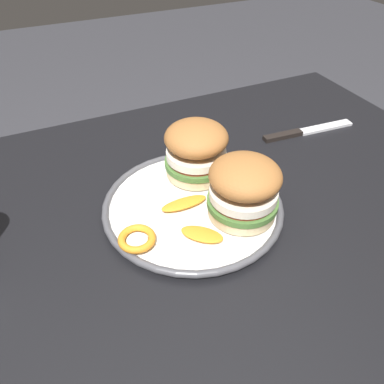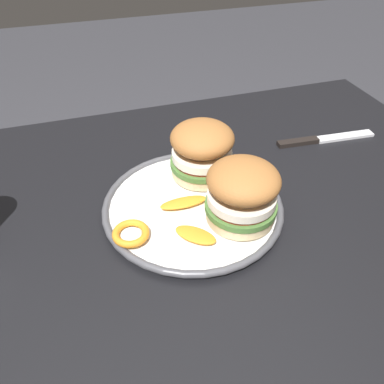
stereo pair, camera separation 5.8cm
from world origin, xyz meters
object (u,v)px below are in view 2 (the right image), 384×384
dinner_plate (192,206)px  table_knife (319,140)px  dining_table (195,263)px  sandwich_half_right (242,192)px  sandwich_half_left (202,150)px

dinner_plate → table_knife: bearing=21.1°
dining_table → sandwich_half_right: bearing=-32.2°
sandwich_half_right → table_knife: sandwich_half_right is taller
dining_table → dinner_plate: bearing=94.9°
table_knife → dinner_plate: bearing=-158.9°
dinner_plate → sandwich_half_right: 0.10m
sandwich_half_right → table_knife: bearing=34.6°
dinner_plate → sandwich_half_left: bearing=60.2°
dinner_plate → dining_table: bearing=-85.1°
dinner_plate → sandwich_half_left: 0.10m
sandwich_half_right → dining_table: bearing=147.8°
dining_table → dinner_plate: dinner_plate is taller
dining_table → sandwich_half_left: bearing=65.9°
dinner_plate → table_knife: 0.35m
sandwich_half_left → table_knife: sandwich_half_left is taller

